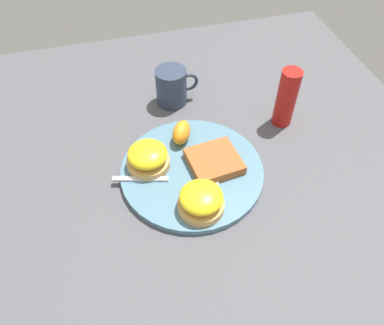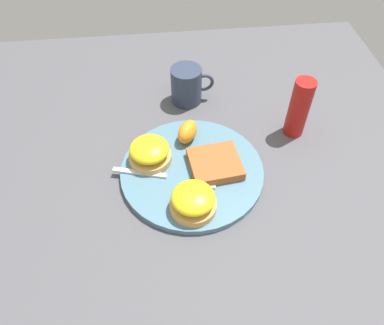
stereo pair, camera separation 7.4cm
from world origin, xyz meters
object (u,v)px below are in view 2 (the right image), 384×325
at_px(sandwich_benedict_right, 193,201).
at_px(cup, 187,85).
at_px(sandwich_benedict_left, 150,152).
at_px(orange_wedge, 187,132).
at_px(condiment_bottle, 299,108).
at_px(fork, 171,178).
at_px(hashbrown_patty, 215,165).

xyz_separation_m(sandwich_benedict_right, cup, (0.02, 0.33, 0.01)).
xyz_separation_m(sandwich_benedict_left, orange_wedge, (0.08, 0.05, -0.00)).
bearing_deg(cup, condiment_bottle, -31.09).
distance_m(fork, cup, 0.26).
bearing_deg(fork, hashbrown_patty, 10.28).
distance_m(orange_wedge, cup, 0.15).
relative_size(sandwich_benedict_right, hashbrown_patty, 0.87).
xyz_separation_m(sandwich_benedict_left, condiment_bottle, (0.32, 0.06, 0.03)).
relative_size(sandwich_benedict_right, orange_wedge, 1.44).
bearing_deg(cup, fork, -102.89).
bearing_deg(hashbrown_patty, condiment_bottle, 27.49).
bearing_deg(condiment_bottle, hashbrown_patty, -152.51).
relative_size(hashbrown_patty, cup, 0.97).
height_order(sandwich_benedict_left, hashbrown_patty, sandwich_benedict_left).
distance_m(hashbrown_patty, condiment_bottle, 0.22).
distance_m(sandwich_benedict_right, cup, 0.33).
xyz_separation_m(hashbrown_patty, fork, (-0.09, -0.02, -0.01)).
distance_m(cup, condiment_bottle, 0.26).
distance_m(sandwich_benedict_left, sandwich_benedict_right, 0.15).
relative_size(sandwich_benedict_left, sandwich_benedict_right, 1.00).
distance_m(orange_wedge, fork, 0.12).
bearing_deg(condiment_bottle, orange_wedge, -177.46).
bearing_deg(hashbrown_patty, fork, -169.72).
relative_size(fork, condiment_bottle, 1.48).
distance_m(orange_wedge, condiment_bottle, 0.24).
bearing_deg(sandwich_benedict_right, hashbrown_patty, 58.59).
bearing_deg(hashbrown_patty, sandwich_benedict_left, 163.76).
height_order(sandwich_benedict_left, cup, cup).
bearing_deg(sandwich_benedict_right, orange_wedge, 87.66).
distance_m(hashbrown_patty, fork, 0.09).
relative_size(sandwich_benedict_left, hashbrown_patty, 0.87).
relative_size(hashbrown_patty, orange_wedge, 1.65).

